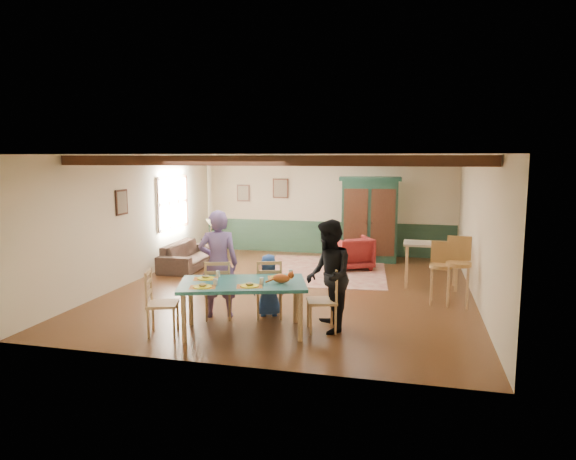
% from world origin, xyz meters
% --- Properties ---
extents(floor, '(8.00, 8.00, 0.00)m').
position_xyz_m(floor, '(0.00, 0.00, 0.00)').
color(floor, '#482714').
rests_on(floor, ground).
extents(wall_back, '(7.00, 0.02, 2.70)m').
position_xyz_m(wall_back, '(0.00, 4.00, 1.35)').
color(wall_back, beige).
rests_on(wall_back, floor).
extents(wall_left, '(0.02, 8.00, 2.70)m').
position_xyz_m(wall_left, '(-3.50, 0.00, 1.35)').
color(wall_left, beige).
rests_on(wall_left, floor).
extents(wall_right, '(0.02, 8.00, 2.70)m').
position_xyz_m(wall_right, '(3.50, 0.00, 1.35)').
color(wall_right, beige).
rests_on(wall_right, floor).
extents(ceiling, '(7.00, 8.00, 0.02)m').
position_xyz_m(ceiling, '(0.00, 0.00, 2.70)').
color(ceiling, silver).
rests_on(ceiling, wall_back).
extents(wainscot_back, '(6.95, 0.03, 0.90)m').
position_xyz_m(wainscot_back, '(0.00, 3.98, 0.45)').
color(wainscot_back, '#203B2A').
rests_on(wainscot_back, floor).
extents(ceiling_beam_front, '(6.95, 0.16, 0.16)m').
position_xyz_m(ceiling_beam_front, '(0.00, -2.30, 2.61)').
color(ceiling_beam_front, black).
rests_on(ceiling_beam_front, ceiling).
extents(ceiling_beam_mid, '(6.95, 0.16, 0.16)m').
position_xyz_m(ceiling_beam_mid, '(0.00, 0.40, 2.61)').
color(ceiling_beam_mid, black).
rests_on(ceiling_beam_mid, ceiling).
extents(ceiling_beam_back, '(6.95, 0.16, 0.16)m').
position_xyz_m(ceiling_beam_back, '(0.00, 3.00, 2.61)').
color(ceiling_beam_back, black).
rests_on(ceiling_beam_back, ceiling).
extents(window_left, '(0.06, 1.60, 1.30)m').
position_xyz_m(window_left, '(-3.47, 1.70, 1.55)').
color(window_left, white).
rests_on(window_left, wall_left).
extents(picture_left_wall, '(0.04, 0.42, 0.52)m').
position_xyz_m(picture_left_wall, '(-3.47, -0.60, 1.75)').
color(picture_left_wall, gray).
rests_on(picture_left_wall, wall_left).
extents(picture_back_a, '(0.45, 0.04, 0.55)m').
position_xyz_m(picture_back_a, '(-1.30, 3.97, 1.80)').
color(picture_back_a, gray).
rests_on(picture_back_a, wall_back).
extents(picture_back_b, '(0.38, 0.04, 0.48)m').
position_xyz_m(picture_back_b, '(-2.40, 3.97, 1.65)').
color(picture_back_b, gray).
rests_on(picture_back_b, wall_back).
extents(dining_table, '(2.11, 1.57, 0.79)m').
position_xyz_m(dining_table, '(-0.15, -2.76, 0.39)').
color(dining_table, '#1B5654').
rests_on(dining_table, floor).
extents(dining_chair_far_left, '(0.56, 0.57, 0.99)m').
position_xyz_m(dining_chair_far_left, '(-0.78, -2.17, 0.50)').
color(dining_chair_far_left, tan).
rests_on(dining_chair_far_left, floor).
extents(dining_chair_far_right, '(0.56, 0.57, 0.99)m').
position_xyz_m(dining_chair_far_right, '(0.02, -1.92, 0.50)').
color(dining_chair_far_right, tan).
rests_on(dining_chair_far_right, floor).
extents(dining_chair_end_left, '(0.57, 0.56, 0.99)m').
position_xyz_m(dining_chair_end_left, '(-1.30, -3.13, 0.50)').
color(dining_chair_end_left, tan).
rests_on(dining_chair_end_left, floor).
extents(dining_chair_end_right, '(0.57, 0.56, 0.99)m').
position_xyz_m(dining_chair_end_right, '(1.00, -2.40, 0.50)').
color(dining_chair_end_right, tan).
rests_on(dining_chair_end_right, floor).
extents(person_man, '(0.76, 0.61, 1.81)m').
position_xyz_m(person_man, '(-0.80, -2.09, 0.90)').
color(person_man, '#775B9D').
rests_on(person_man, floor).
extents(person_woman, '(0.88, 1.00, 1.73)m').
position_xyz_m(person_woman, '(1.10, -2.37, 0.86)').
color(person_woman, black).
rests_on(person_woman, floor).
extents(person_child, '(0.59, 0.47, 1.05)m').
position_xyz_m(person_child, '(-0.00, -1.84, 0.53)').
color(person_child, navy).
rests_on(person_child, floor).
extents(cat, '(0.40, 0.25, 0.19)m').
position_xyz_m(cat, '(0.43, -2.69, 0.88)').
color(cat, '#CF5924').
rests_on(cat, dining_table).
extents(place_setting_near_left, '(0.49, 0.43, 0.11)m').
position_xyz_m(place_setting_near_left, '(-0.62, -3.19, 0.84)').
color(place_setting_near_left, yellow).
rests_on(place_setting_near_left, dining_table).
extents(place_setting_near_center, '(0.49, 0.43, 0.11)m').
position_xyz_m(place_setting_near_center, '(0.03, -2.98, 0.84)').
color(place_setting_near_center, yellow).
rests_on(place_setting_near_center, dining_table).
extents(place_setting_far_left, '(0.49, 0.43, 0.11)m').
position_xyz_m(place_setting_far_left, '(-0.78, -2.69, 0.84)').
color(place_setting_far_left, yellow).
rests_on(place_setting_far_left, dining_table).
extents(place_setting_far_right, '(0.49, 0.43, 0.11)m').
position_xyz_m(place_setting_far_right, '(0.32, -2.34, 0.84)').
color(place_setting_far_right, yellow).
rests_on(place_setting_far_right, dining_table).
extents(area_rug, '(3.16, 3.64, 0.01)m').
position_xyz_m(area_rug, '(0.31, 1.83, 0.01)').
color(area_rug, beige).
rests_on(area_rug, floor).
extents(armoire, '(1.57, 0.71, 2.17)m').
position_xyz_m(armoire, '(1.25, 3.21, 1.09)').
color(armoire, '#122E22').
rests_on(armoire, floor).
extents(armchair, '(1.14, 1.15, 0.79)m').
position_xyz_m(armchair, '(0.95, 2.16, 0.39)').
color(armchair, '#521014').
rests_on(armchair, floor).
extents(sofa, '(0.90, 2.11, 0.61)m').
position_xyz_m(sofa, '(-2.94, 1.42, 0.30)').
color(sofa, '#372922').
rests_on(sofa, floor).
extents(end_table, '(0.51, 0.51, 0.55)m').
position_xyz_m(end_table, '(-2.84, 2.58, 0.28)').
color(end_table, black).
rests_on(end_table, floor).
extents(table_lamp, '(0.31, 0.31, 0.50)m').
position_xyz_m(table_lamp, '(-2.84, 2.58, 0.80)').
color(table_lamp, tan).
rests_on(table_lamp, end_table).
extents(counter_table, '(1.12, 0.66, 0.93)m').
position_xyz_m(counter_table, '(2.72, 0.79, 0.47)').
color(counter_table, '#BCAF92').
rests_on(counter_table, floor).
extents(bar_stool_left, '(0.44, 0.47, 1.13)m').
position_xyz_m(bar_stool_left, '(2.84, -0.43, 0.57)').
color(bar_stool_left, '#AC7D43').
rests_on(bar_stool_left, floor).
extents(bar_stool_right, '(0.48, 0.52, 1.25)m').
position_xyz_m(bar_stool_right, '(3.14, -0.52, 0.63)').
color(bar_stool_right, '#AC7D43').
rests_on(bar_stool_right, floor).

